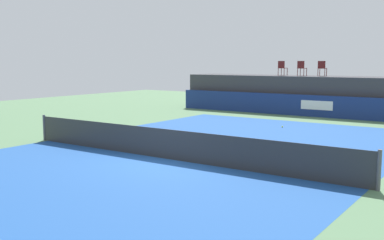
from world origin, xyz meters
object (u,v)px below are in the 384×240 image
at_px(spectator_chair_far_left, 282,67).
at_px(spectator_chair_left, 302,68).
at_px(net_post_far, 379,170).
at_px(tennis_ball, 282,127).
at_px(net_post_near, 44,128).
at_px(spectator_chair_center, 322,68).

height_order(spectator_chair_far_left, spectator_chair_left, same).
distance_m(net_post_far, tennis_ball, 10.61).
xyz_separation_m(spectator_chair_far_left, net_post_near, (-3.25, -15.10, -2.19)).
relative_size(spectator_chair_far_left, spectator_chair_left, 1.00).
relative_size(spectator_chair_center, net_post_far, 0.89).
relative_size(spectator_chair_center, tennis_ball, 13.06).
bearing_deg(spectator_chair_left, tennis_ball, -75.35).
relative_size(spectator_chair_far_left, tennis_ball, 13.06).
xyz_separation_m(spectator_chair_left, tennis_ball, (1.72, -6.58, -2.66)).
height_order(spectator_chair_center, net_post_far, spectator_chair_center).
xyz_separation_m(spectator_chair_center, net_post_far, (6.81, -15.50, -2.19)).
bearing_deg(spectator_chair_left, net_post_near, -106.40).
distance_m(spectator_chair_left, spectator_chair_center, 1.18).
bearing_deg(net_post_far, net_post_near, 180.00).
bearing_deg(tennis_ball, spectator_chair_center, 94.90).
relative_size(spectator_chair_far_left, net_post_near, 0.89).
relative_size(spectator_chair_left, spectator_chair_center, 1.00).
height_order(spectator_chair_left, spectator_chair_center, same).
distance_m(spectator_chair_far_left, net_post_far, 17.79).
height_order(spectator_chair_far_left, net_post_near, spectator_chair_far_left).
bearing_deg(tennis_ball, net_post_far, -54.08).
distance_m(spectator_chair_far_left, spectator_chair_left, 1.22).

